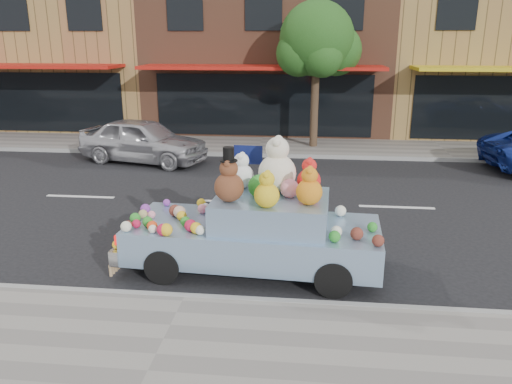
# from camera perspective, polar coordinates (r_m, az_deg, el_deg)

# --- Properties ---
(ground) EXTENTS (120.00, 120.00, 0.00)m
(ground) POSITION_cam_1_polar(r_m,az_deg,el_deg) (12.49, -2.60, -1.13)
(ground) COLOR black
(ground) RESTS_ON ground
(near_sidewalk) EXTENTS (60.00, 3.00, 0.12)m
(near_sidewalk) POSITION_cam_1_polar(r_m,az_deg,el_deg) (6.74, -11.33, -18.08)
(near_sidewalk) COLOR gray
(near_sidewalk) RESTS_ON ground
(far_sidewalk) EXTENTS (60.00, 3.00, 0.12)m
(far_sidewalk) POSITION_cam_1_polar(r_m,az_deg,el_deg) (18.72, 0.38, 5.25)
(far_sidewalk) COLOR gray
(far_sidewalk) RESTS_ON ground
(near_kerb) EXTENTS (60.00, 0.12, 0.13)m
(near_kerb) POSITION_cam_1_polar(r_m,az_deg,el_deg) (7.96, -8.12, -11.95)
(near_kerb) COLOR gray
(near_kerb) RESTS_ON ground
(far_kerb) EXTENTS (60.00, 0.12, 0.13)m
(far_kerb) POSITION_cam_1_polar(r_m,az_deg,el_deg) (17.26, -0.12, 4.25)
(far_kerb) COLOR gray
(far_kerb) RESTS_ON ground
(storefront_left) EXTENTS (10.00, 9.80, 7.30)m
(storefront_left) POSITION_cam_1_polar(r_m,az_deg,el_deg) (26.49, -21.21, 15.44)
(storefront_left) COLOR olive
(storefront_left) RESTS_ON ground
(storefront_mid) EXTENTS (10.00, 9.80, 7.30)m
(storefront_mid) POSITION_cam_1_polar(r_m,az_deg,el_deg) (23.77, 1.78, 16.47)
(storefront_mid) COLOR brown
(storefront_mid) RESTS_ON ground
(storefront_right) EXTENTS (10.00, 9.80, 7.30)m
(storefront_right) POSITION_cam_1_polar(r_m,az_deg,el_deg) (25.07, 26.07, 14.85)
(storefront_right) COLOR olive
(storefront_right) RESTS_ON ground
(street_tree) EXTENTS (3.00, 2.70, 5.22)m
(street_tree) POSITION_cam_1_polar(r_m,az_deg,el_deg) (18.28, 7.02, 16.32)
(street_tree) COLOR #38281C
(street_tree) RESTS_ON ground
(car_silver) EXTENTS (4.55, 2.71, 1.45)m
(car_silver) POSITION_cam_1_polar(r_m,az_deg,el_deg) (16.81, -12.78, 5.77)
(car_silver) COLOR silver
(car_silver) RESTS_ON ground
(art_car) EXTENTS (4.58, 2.01, 2.32)m
(art_car) POSITION_cam_1_polar(r_m,az_deg,el_deg) (8.65, -0.00, -3.91)
(art_car) COLOR black
(art_car) RESTS_ON ground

